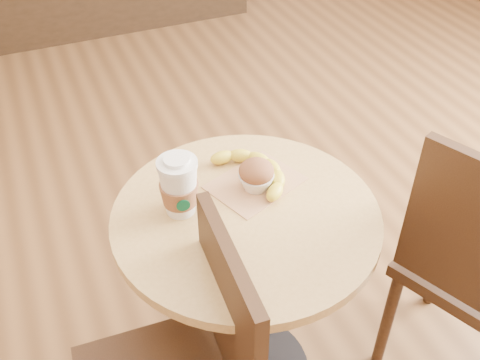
{
  "coord_description": "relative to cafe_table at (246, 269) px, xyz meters",
  "views": [
    {
      "loc": [
        -0.54,
        -0.85,
        1.74
      ],
      "look_at": [
        -0.11,
        0.16,
        0.83
      ],
      "focal_mm": 42.0,
      "sensor_mm": 36.0,
      "label": 1
    }
  ],
  "objects": [
    {
      "name": "muffin",
      "position": [
        0.06,
        0.08,
        0.26
      ],
      "size": [
        0.1,
        0.1,
        0.09
      ],
      "color": "silver",
      "rests_on": "kraft_bag"
    },
    {
      "name": "coffee_cup",
      "position": [
        -0.15,
        0.08,
        0.29
      ],
      "size": [
        0.1,
        0.1,
        0.17
      ],
      "rotation": [
        0.0,
        0.0,
        -0.13
      ],
      "color": "silver",
      "rests_on": "cafe_table"
    },
    {
      "name": "cafe_table",
      "position": [
        0.0,
        0.0,
        0.0
      ],
      "size": [
        0.7,
        0.7,
        0.75
      ],
      "color": "black",
      "rests_on": "ground"
    },
    {
      "name": "banana",
      "position": [
        0.08,
        0.12,
        0.24
      ],
      "size": [
        0.25,
        0.31,
        0.04
      ],
      "primitive_type": null,
      "rotation": [
        0.0,
        0.0,
        0.27
      ],
      "color": "gold",
      "rests_on": "kraft_bag"
    },
    {
      "name": "kraft_bag",
      "position": [
        0.07,
        0.1,
        0.22
      ],
      "size": [
        0.29,
        0.25,
        0.0
      ],
      "primitive_type": "cube",
      "rotation": [
        0.0,
        0.0,
        0.36
      ],
      "color": "#B07E55",
      "rests_on": "cafe_table"
    }
  ]
}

